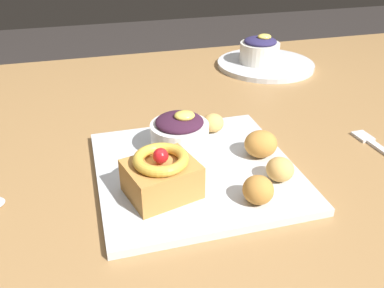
# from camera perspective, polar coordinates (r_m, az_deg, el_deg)

# --- Properties ---
(dining_table) EXTENTS (1.58, 1.02, 0.73)m
(dining_table) POSITION_cam_1_polar(r_m,az_deg,el_deg) (0.77, 2.58, -4.05)
(dining_table) COLOR olive
(dining_table) RESTS_ON ground_plane
(front_plate) EXTENTS (0.29, 0.29, 0.01)m
(front_plate) POSITION_cam_1_polar(r_m,az_deg,el_deg) (0.62, 0.50, -3.61)
(front_plate) COLOR silver
(front_plate) RESTS_ON dining_table
(cake_slice) EXTENTS (0.11, 0.10, 0.07)m
(cake_slice) POSITION_cam_1_polar(r_m,az_deg,el_deg) (0.55, -4.28, -4.31)
(cake_slice) COLOR #B77F3D
(cake_slice) RESTS_ON front_plate
(berry_ramekin) EXTENTS (0.09, 0.09, 0.07)m
(berry_ramekin) POSITION_cam_1_polar(r_m,az_deg,el_deg) (0.65, -1.72, 1.52)
(berry_ramekin) COLOR white
(berry_ramekin) RESTS_ON front_plate
(fritter_front) EXTENTS (0.05, 0.05, 0.04)m
(fritter_front) POSITION_cam_1_polar(r_m,az_deg,el_deg) (0.64, 9.56, 0.02)
(fritter_front) COLOR #BC7F38
(fritter_front) RESTS_ON front_plate
(fritter_middle) EXTENTS (0.04, 0.04, 0.04)m
(fritter_middle) POSITION_cam_1_polar(r_m,az_deg,el_deg) (0.54, 9.20, -6.32)
(fritter_middle) COLOR #BC7F38
(fritter_middle) RESTS_ON front_plate
(fritter_back) EXTENTS (0.04, 0.04, 0.03)m
(fritter_back) POSITION_cam_1_polar(r_m,az_deg,el_deg) (0.59, 12.17, -3.46)
(fritter_back) COLOR tan
(fritter_back) RESTS_ON front_plate
(fritter_extra) EXTENTS (0.04, 0.04, 0.03)m
(fritter_extra) POSITION_cam_1_polar(r_m,az_deg,el_deg) (0.71, 3.24, 3.00)
(fritter_extra) COLOR tan
(fritter_extra) RESTS_ON front_plate
(back_plate) EXTENTS (0.24, 0.24, 0.01)m
(back_plate) POSITION_cam_1_polar(r_m,az_deg,el_deg) (1.08, 10.18, 10.86)
(back_plate) COLOR silver
(back_plate) RESTS_ON dining_table
(back_ramekin) EXTENTS (0.10, 0.10, 0.07)m
(back_ramekin) POSITION_cam_1_polar(r_m,az_deg,el_deg) (1.06, 9.42, 12.80)
(back_ramekin) COLOR silver
(back_ramekin) RESTS_ON back_plate
(fork) EXTENTS (0.03, 0.13, 0.00)m
(fork) POSITION_cam_1_polar(r_m,az_deg,el_deg) (0.76, 24.28, -0.22)
(fork) COLOR silver
(fork) RESTS_ON dining_table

